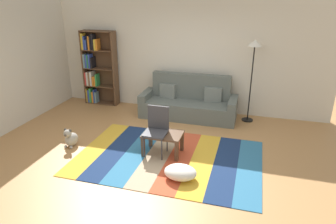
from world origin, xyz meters
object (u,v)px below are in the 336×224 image
object	(u,v)px
coffee_table	(163,137)
folding_chair	(157,126)
standing_lamp	(254,54)
pouf	(180,172)
couch	(189,103)
bookshelf	(96,68)
dog	(71,138)
tv_remote	(158,132)

from	to	relation	value
coffee_table	folding_chair	world-z (taller)	folding_chair
standing_lamp	pouf	bearing A→B (deg)	-108.42
couch	standing_lamp	bearing A→B (deg)	5.35
bookshelf	pouf	bearing A→B (deg)	-44.30
couch	coffee_table	xyz separation A→B (m)	(-0.06, -1.94, -0.00)
bookshelf	dog	size ratio (longest dim) A/B	4.84
dog	pouf	bearing A→B (deg)	-12.58
couch	folding_chair	bearing A→B (deg)	-95.07
dog	standing_lamp	distance (m)	4.21
couch	folding_chair	xyz separation A→B (m)	(-0.17, -1.94, 0.20)
dog	folding_chair	distance (m)	1.75
coffee_table	standing_lamp	distance (m)	2.81
coffee_table	tv_remote	size ratio (longest dim) A/B	4.72
dog	tv_remote	bearing A→B (deg)	6.89
coffee_table	tv_remote	bearing A→B (deg)	176.89
standing_lamp	tv_remote	bearing A→B (deg)	-126.46
bookshelf	tv_remote	distance (m)	3.33
tv_remote	pouf	bearing A→B (deg)	-24.54
folding_chair	couch	bearing A→B (deg)	133.65
tv_remote	folding_chair	xyz separation A→B (m)	(-0.03, 0.00, 0.11)
couch	dog	distance (m)	2.85
couch	bookshelf	xyz separation A→B (m)	(-2.57, 0.28, 0.63)
folding_chair	coffee_table	bearing A→B (deg)	45.28
dog	coffee_table	bearing A→B (deg)	6.43
tv_remote	folding_chair	world-z (taller)	folding_chair
couch	dog	size ratio (longest dim) A/B	5.69
dog	standing_lamp	bearing A→B (deg)	34.98
pouf	tv_remote	bearing A→B (deg)	129.40
tv_remote	coffee_table	bearing A→B (deg)	22.95
couch	dog	world-z (taller)	couch
standing_lamp	tv_remote	xyz separation A→B (m)	(-1.53, -2.07, -1.14)
bookshelf	standing_lamp	bearing A→B (deg)	-2.22
pouf	dog	xyz separation A→B (m)	(-2.32, 0.52, 0.04)
couch	dog	bearing A→B (deg)	-131.02
couch	coffee_table	distance (m)	1.94
dog	folding_chair	bearing A→B (deg)	7.08
standing_lamp	tv_remote	world-z (taller)	standing_lamp
couch	tv_remote	size ratio (longest dim) A/B	15.07
couch	bookshelf	size ratio (longest dim) A/B	1.17
coffee_table	tv_remote	distance (m)	0.12
tv_remote	folding_chair	bearing A→B (deg)	-158.31
couch	pouf	bearing A→B (deg)	-80.31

